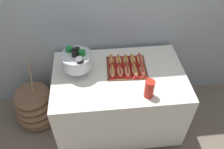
% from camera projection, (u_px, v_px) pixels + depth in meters
% --- Properties ---
extents(ground_plane, '(10.00, 10.00, 0.00)m').
position_uv_depth(ground_plane, '(118.00, 120.00, 2.87)').
color(ground_plane, '#7A6B5B').
extents(back_wall, '(6.00, 0.10, 2.60)m').
position_uv_depth(back_wall, '(114.00, 3.00, 2.33)').
color(back_wall, '#9EA8B2').
rests_on(back_wall, ground_plane).
extents(buffet_table, '(1.34, 0.85, 0.80)m').
position_uv_depth(buffet_table, '(118.00, 99.00, 2.58)').
color(buffet_table, white).
rests_on(buffet_table, ground_plane).
extents(floor_vase, '(0.49, 0.49, 0.99)m').
position_uv_depth(floor_vase, '(36.00, 106.00, 2.74)').
color(floor_vase, brown).
rests_on(floor_vase, ground_plane).
extents(serving_tray, '(0.42, 0.38, 0.01)m').
position_uv_depth(serving_tray, '(126.00, 68.00, 2.38)').
color(serving_tray, brown).
rests_on(serving_tray, buffet_table).
extents(hot_dog_0, '(0.07, 0.17, 0.06)m').
position_uv_depth(hot_dog_0, '(112.00, 72.00, 2.29)').
color(hot_dog_0, '#B21414').
rests_on(hot_dog_0, serving_tray).
extents(hot_dog_1, '(0.07, 0.15, 0.06)m').
position_uv_depth(hot_dog_1, '(120.00, 71.00, 2.29)').
color(hot_dog_1, red).
rests_on(hot_dog_1, serving_tray).
extents(hot_dog_2, '(0.07, 0.18, 0.06)m').
position_uv_depth(hot_dog_2, '(127.00, 71.00, 2.30)').
color(hot_dog_2, red).
rests_on(hot_dog_2, serving_tray).
extents(hot_dog_3, '(0.06, 0.18, 0.06)m').
position_uv_depth(hot_dog_3, '(135.00, 71.00, 2.30)').
color(hot_dog_3, red).
rests_on(hot_dog_3, serving_tray).
extents(hot_dog_4, '(0.07, 0.19, 0.06)m').
position_uv_depth(hot_dog_4, '(142.00, 70.00, 2.30)').
color(hot_dog_4, red).
rests_on(hot_dog_4, serving_tray).
extents(hot_dog_5, '(0.06, 0.16, 0.06)m').
position_uv_depth(hot_dog_5, '(111.00, 61.00, 2.41)').
color(hot_dog_5, red).
rests_on(hot_dog_5, serving_tray).
extents(hot_dog_6, '(0.07, 0.15, 0.06)m').
position_uv_depth(hot_dog_6, '(119.00, 61.00, 2.41)').
color(hot_dog_6, red).
rests_on(hot_dog_6, serving_tray).
extents(hot_dog_7, '(0.07, 0.16, 0.06)m').
position_uv_depth(hot_dog_7, '(126.00, 60.00, 2.41)').
color(hot_dog_7, red).
rests_on(hot_dog_7, serving_tray).
extents(hot_dog_8, '(0.06, 0.16, 0.06)m').
position_uv_depth(hot_dog_8, '(133.00, 60.00, 2.42)').
color(hot_dog_8, '#B21414').
rests_on(hot_dog_8, serving_tray).
extents(hot_dog_9, '(0.07, 0.18, 0.06)m').
position_uv_depth(hot_dog_9, '(140.00, 60.00, 2.42)').
color(hot_dog_9, red).
rests_on(hot_dog_9, serving_tray).
extents(punch_bowl, '(0.31, 0.31, 0.27)m').
position_uv_depth(punch_bowl, '(77.00, 60.00, 2.22)').
color(punch_bowl, silver).
rests_on(punch_bowl, buffet_table).
extents(cup_stack, '(0.09, 0.09, 0.18)m').
position_uv_depth(cup_stack, '(149.00, 89.00, 2.05)').
color(cup_stack, red).
rests_on(cup_stack, buffet_table).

